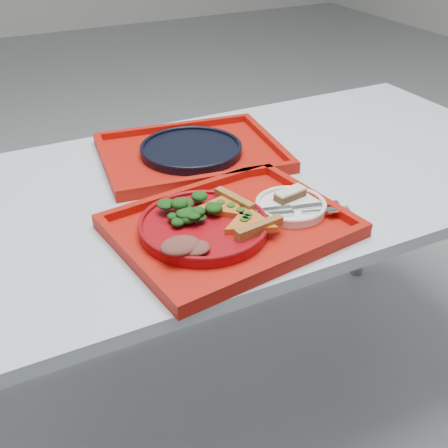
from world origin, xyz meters
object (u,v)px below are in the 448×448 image
Objects in this scene: tray_main at (230,229)px; dessert_bar at (290,194)px; tray_far at (191,155)px; navy_plate at (191,150)px; dinner_plate at (204,227)px.

tray_main is 0.16m from dessert_bar.
tray_main and tray_far have the same top height.
tray_main is 1.73× the size of navy_plate.
navy_plate is at bearing 69.74° from dinner_plate.
dinner_plate is at bearing -102.56° from tray_far.
dessert_bar is (0.21, 0.02, 0.01)m from dinner_plate.
navy_plate is at bearing 93.97° from dessert_bar.
dessert_bar reaches higher than tray_main.
dinner_plate is (-0.05, 0.01, 0.02)m from tray_main.
dinner_plate is 0.22m from dessert_bar.
tray_main is 0.37m from tray_far.
navy_plate is 3.46× the size of dessert_bar.
tray_far is at bearing 90.00° from navy_plate.
navy_plate is 0.35m from dessert_bar.
dessert_bar reaches higher than navy_plate.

